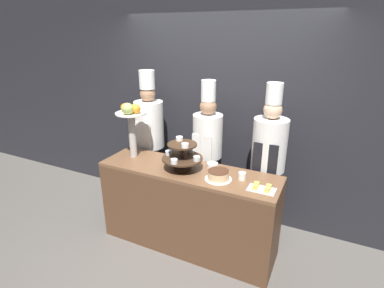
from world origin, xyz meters
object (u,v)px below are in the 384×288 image
(cake_round, at_px, (218,175))
(cup_white, at_px, (242,176))
(cake_square_tray, at_px, (262,188))
(chef_left, at_px, (150,136))
(fruit_pedestal, at_px, (131,119))
(chef_center_left, at_px, (207,149))
(chef_center_right, at_px, (268,159))
(serving_bowl_far, at_px, (213,165))
(tiered_stand, at_px, (182,155))

(cake_round, relative_size, cup_white, 3.56)
(cake_round, bearing_deg, cup_white, 25.64)
(cake_square_tray, bearing_deg, chef_left, 159.59)
(fruit_pedestal, relative_size, cup_white, 8.67)
(cup_white, height_order, chef_center_left, chef_center_left)
(fruit_pedestal, xyz_separation_m, chef_center_left, (0.72, 0.46, -0.40))
(cup_white, height_order, chef_center_right, chef_center_right)
(serving_bowl_far, xyz_separation_m, chef_left, (-1.01, 0.35, 0.07))
(chef_center_left, bearing_deg, serving_bowl_far, -58.96)
(tiered_stand, relative_size, cake_round, 1.60)
(fruit_pedestal, distance_m, serving_bowl_far, 1.03)
(serving_bowl_far, xyz_separation_m, chef_center_right, (0.50, 0.35, 0.03))
(chef_center_left, bearing_deg, cake_square_tray, -36.88)
(fruit_pedestal, relative_size, chef_center_left, 0.36)
(tiered_stand, bearing_deg, cake_square_tray, -4.54)
(cake_round, height_order, serving_bowl_far, serving_bowl_far)
(tiered_stand, relative_size, cup_white, 5.68)
(chef_left, bearing_deg, tiered_stand, -35.11)
(cup_white, distance_m, chef_center_left, 0.74)
(chef_center_left, bearing_deg, tiered_stand, -96.05)
(chef_center_left, relative_size, chef_center_right, 0.99)
(fruit_pedestal, bearing_deg, cake_square_tray, -4.89)
(cup_white, height_order, serving_bowl_far, serving_bowl_far)
(tiered_stand, relative_size, serving_bowl_far, 2.72)
(cup_white, bearing_deg, chef_center_left, 140.28)
(serving_bowl_far, relative_size, chef_left, 0.08)
(cup_white, bearing_deg, tiered_stand, -175.15)
(cake_round, bearing_deg, chef_center_left, 122.25)
(cake_round, distance_m, serving_bowl_far, 0.27)
(tiered_stand, height_order, cup_white, tiered_stand)
(fruit_pedestal, bearing_deg, chef_center_right, 17.88)
(cake_round, relative_size, chef_center_left, 0.15)
(tiered_stand, distance_m, cake_square_tray, 0.86)
(serving_bowl_far, bearing_deg, cake_square_tray, -22.93)
(serving_bowl_far, distance_m, chef_center_right, 0.61)
(serving_bowl_far, bearing_deg, chef_center_right, 34.51)
(tiered_stand, height_order, chef_center_right, chef_center_right)
(chef_left, bearing_deg, cup_white, -19.00)
(cake_round, bearing_deg, chef_left, 153.82)
(chef_left, xyz_separation_m, chef_center_left, (0.80, 0.00, -0.05))
(cake_square_tray, relative_size, chef_left, 0.13)
(cup_white, bearing_deg, fruit_pedestal, 179.59)
(fruit_pedestal, bearing_deg, cup_white, -0.41)
(serving_bowl_far, relative_size, chef_center_left, 0.09)
(cup_white, bearing_deg, serving_bowl_far, 160.74)
(fruit_pedestal, height_order, chef_left, chef_left)
(serving_bowl_far, bearing_deg, cake_round, -55.96)
(fruit_pedestal, height_order, cake_square_tray, fruit_pedestal)
(tiered_stand, relative_size, chef_left, 0.23)
(fruit_pedestal, bearing_deg, chef_center_left, 32.66)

